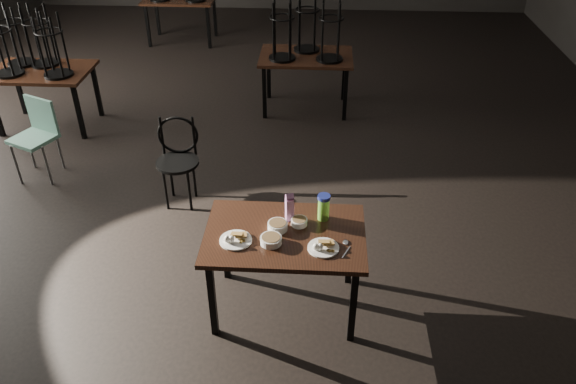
# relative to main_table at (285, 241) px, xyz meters

# --- Properties ---
(main_table) EXTENTS (1.20, 0.80, 0.75)m
(main_table) POSITION_rel_main_table_xyz_m (0.00, 0.00, 0.00)
(main_table) COLOR black
(main_table) RESTS_ON ground
(plate_left) EXTENTS (0.24, 0.24, 0.08)m
(plate_left) POSITION_rel_main_table_xyz_m (-0.35, -0.12, 0.10)
(plate_left) COLOR white
(plate_left) RESTS_ON main_table
(plate_right) EXTENTS (0.23, 0.23, 0.07)m
(plate_right) POSITION_rel_main_table_xyz_m (0.29, -0.17, 0.10)
(plate_right) COLOR white
(plate_right) RESTS_ON main_table
(bowl_near) EXTENTS (0.15, 0.15, 0.06)m
(bowl_near) POSITION_rel_main_table_xyz_m (-0.06, 0.04, 0.11)
(bowl_near) COLOR white
(bowl_near) RESTS_ON main_table
(bowl_far) EXTENTS (0.12, 0.12, 0.05)m
(bowl_far) POSITION_rel_main_table_xyz_m (0.10, 0.11, 0.11)
(bowl_far) COLOR white
(bowl_far) RESTS_ON main_table
(bowl_big) EXTENTS (0.16, 0.16, 0.05)m
(bowl_big) POSITION_rel_main_table_xyz_m (-0.09, -0.12, 0.11)
(bowl_big) COLOR white
(bowl_big) RESTS_ON main_table
(juice_carton) EXTENTS (0.07, 0.07, 0.24)m
(juice_carton) POSITION_rel_main_table_xyz_m (0.03, 0.17, 0.19)
(juice_carton) COLOR #8F1A75
(juice_carton) RESTS_ON main_table
(water_bottle) EXTENTS (0.13, 0.13, 0.22)m
(water_bottle) POSITION_rel_main_table_xyz_m (0.28, 0.20, 0.19)
(water_bottle) COLOR #74CB3B
(water_bottle) RESTS_ON main_table
(spoon) EXTENTS (0.07, 0.21, 0.01)m
(spoon) POSITION_rel_main_table_xyz_m (0.45, -0.10, 0.08)
(spoon) COLOR silver
(spoon) RESTS_ON main_table
(bentwood_chair) EXTENTS (0.43, 0.42, 0.89)m
(bentwood_chair) POSITION_rel_main_table_xyz_m (-1.16, 1.48, -0.14)
(bentwood_chair) COLOR black
(bentwood_chair) RESTS_ON ground
(school_chair) EXTENTS (0.53, 0.53, 0.86)m
(school_chair) POSITION_rel_main_table_xyz_m (-2.78, 1.89, -0.15)
(school_chair) COLOR #67A08A
(school_chair) RESTS_ON ground
(bg_table_left) EXTENTS (1.20, 0.80, 1.48)m
(bg_table_left) POSITION_rel_main_table_xyz_m (-3.22, 3.03, 0.13)
(bg_table_left) COLOR black
(bg_table_left) RESTS_ON ground
(bg_table_right) EXTENTS (1.20, 0.80, 1.48)m
(bg_table_right) POSITION_rel_main_table_xyz_m (0.04, 3.71, 0.11)
(bg_table_right) COLOR black
(bg_table_right) RESTS_ON ground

